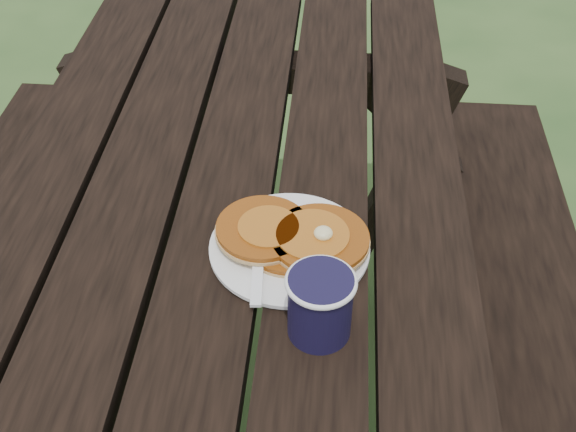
# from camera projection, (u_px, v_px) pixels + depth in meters

# --- Properties ---
(picnic_table) EXTENTS (1.36, 1.80, 0.75)m
(picnic_table) POSITION_uv_depth(u_px,v_px,m) (227.00, 407.00, 1.29)
(picnic_table) COLOR black
(picnic_table) RESTS_ON ground
(plate) EXTENTS (0.29, 0.29, 0.01)m
(plate) POSITION_uv_depth(u_px,v_px,m) (289.00, 248.00, 1.04)
(plate) COLOR white
(plate) RESTS_ON picnic_table
(pancake_stack) EXTENTS (0.22, 0.15, 0.04)m
(pancake_stack) POSITION_uv_depth(u_px,v_px,m) (293.00, 236.00, 1.03)
(pancake_stack) COLOR #954910
(pancake_stack) RESTS_ON plate
(knife) EXTENTS (0.03, 0.18, 0.00)m
(knife) POSITION_uv_depth(u_px,v_px,m) (304.00, 271.00, 0.99)
(knife) COLOR white
(knife) RESTS_ON plate
(fork) EXTENTS (0.04, 0.16, 0.01)m
(fork) POSITION_uv_depth(u_px,v_px,m) (258.00, 275.00, 0.98)
(fork) COLOR white
(fork) RESTS_ON plate
(coffee_cup) EXTENTS (0.09, 0.09, 0.10)m
(coffee_cup) POSITION_uv_depth(u_px,v_px,m) (320.00, 302.00, 0.90)
(coffee_cup) COLOR black
(coffee_cup) RESTS_ON picnic_table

